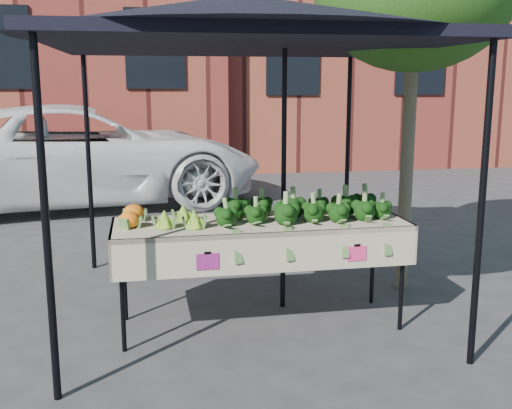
{
  "coord_description": "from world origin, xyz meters",
  "views": [
    {
      "loc": [
        -0.7,
        -4.88,
        2.01
      ],
      "look_at": [
        0.18,
        0.09,
        1.0
      ],
      "focal_mm": 42.59,
      "sensor_mm": 36.0,
      "label": 1
    }
  ],
  "objects_px": {
    "canopy": "(243,158)",
    "street_tree": "(410,100)",
    "table": "(260,274)",
    "vehicle": "(73,20)"
  },
  "relations": [
    {
      "from": "table",
      "to": "street_tree",
      "type": "xyz_separation_m",
      "value": [
        1.58,
        0.72,
        1.4
      ]
    },
    {
      "from": "table",
      "to": "canopy",
      "type": "relative_size",
      "value": 0.76
    },
    {
      "from": "table",
      "to": "street_tree",
      "type": "relative_size",
      "value": 0.65
    },
    {
      "from": "table",
      "to": "vehicle",
      "type": "distance_m",
      "value": 6.53
    },
    {
      "from": "canopy",
      "to": "street_tree",
      "type": "distance_m",
      "value": 1.74
    },
    {
      "from": "canopy",
      "to": "vehicle",
      "type": "relative_size",
      "value": 0.53
    },
    {
      "from": "canopy",
      "to": "street_tree",
      "type": "bearing_deg",
      "value": 8.76
    },
    {
      "from": "table",
      "to": "street_tree",
      "type": "bearing_deg",
      "value": 24.5
    },
    {
      "from": "table",
      "to": "vehicle",
      "type": "bearing_deg",
      "value": 109.41
    },
    {
      "from": "table",
      "to": "vehicle",
      "type": "relative_size",
      "value": 0.4
    }
  ]
}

